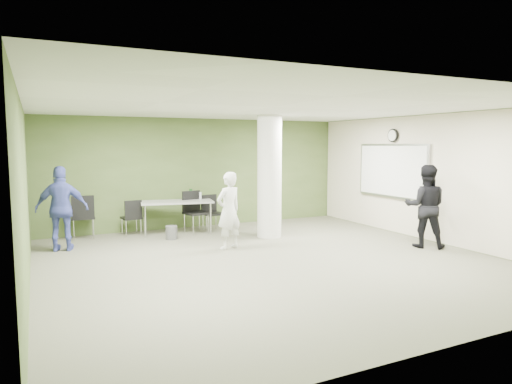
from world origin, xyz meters
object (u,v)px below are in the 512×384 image
chair_back_left (83,213)px  woman_white (229,211)px  man_black (425,206)px  man_blue (62,209)px  folding_table (178,203)px

chair_back_left → woman_white: woman_white is taller
man_black → man_blue: 7.41m
folding_table → chair_back_left: size_ratio=1.77×
woman_white → man_black: bearing=138.4°
chair_back_left → man_blue: 1.14m
woman_white → man_black: size_ratio=0.92×
chair_back_left → man_blue: size_ratio=0.59×
folding_table → man_black: 5.57m
folding_table → woman_white: (0.50, -1.98, 0.05)m
chair_back_left → man_blue: man_blue is taller
man_black → chair_back_left: bearing=9.3°
man_blue → chair_back_left: bearing=-102.8°
man_black → man_blue: (-6.80, 2.95, -0.00)m
woman_white → chair_back_left: bearing=-59.1°
woman_white → man_blue: man_blue is taller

